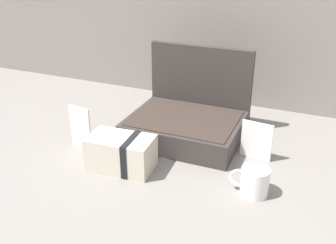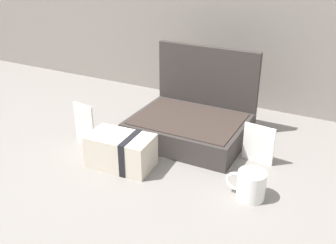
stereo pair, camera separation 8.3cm
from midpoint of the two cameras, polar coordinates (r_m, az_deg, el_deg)
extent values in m
plane|color=slate|center=(1.26, 2.65, -5.71)|extent=(6.00, 6.00, 0.00)
cube|color=#332D2B|center=(1.37, 4.67, -1.19)|extent=(0.38, 0.29, 0.08)
cube|color=#332823|center=(1.35, 4.73, 0.41)|extent=(0.35, 0.26, 0.00)
cube|color=#332D2B|center=(1.46, 7.25, 5.10)|extent=(0.38, 0.02, 0.30)
cube|color=beige|center=(1.22, -4.90, -4.23)|extent=(0.21, 0.13, 0.10)
cube|color=black|center=(1.20, -3.43, -4.56)|extent=(0.03, 0.12, 0.11)
cylinder|color=white|center=(1.11, 14.11, -8.94)|extent=(0.08, 0.08, 0.08)
torus|color=white|center=(1.12, 11.95, -8.44)|extent=(0.06, 0.01, 0.06)
cube|color=silver|center=(1.35, -10.33, -0.45)|extent=(0.08, 0.02, 0.15)
cube|color=white|center=(1.27, 14.81, -3.14)|extent=(0.10, 0.02, 0.13)
camera|label=1|loc=(0.04, -88.00, 0.95)|focal=42.02mm
camera|label=2|loc=(0.04, 92.00, -0.95)|focal=42.02mm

